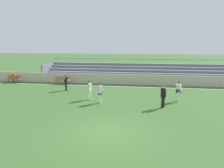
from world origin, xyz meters
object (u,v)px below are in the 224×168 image
Objects in this scene: spectator_seated at (14,77)px; player_white_trailing_run at (179,90)px; bench_far_right at (14,78)px; player_dark_on_ball at (66,81)px; player_white_overlapping at (89,89)px; player_dark_challenging at (163,94)px; soccer_ball at (100,101)px; player_white_wide_right at (100,91)px; bleacher_stand at (142,72)px; bench_near_wall_gap at (62,79)px.

spectator_seated is 0.73× the size of player_white_trailing_run.
player_white_trailing_run is (18.19, -5.78, 0.44)m from bench_far_right.
bench_far_right is 8.32m from player_dark_on_ball.
spectator_seated is at bearing -90.00° from bench_far_right.
player_dark_challenging is at bearing -13.44° from player_white_overlapping.
player_white_overlapping is 7.31× the size of soccer_ball.
soccer_ball is at bearing 117.37° from player_white_wide_right.
bleacher_stand reaches higher than bench_near_wall_gap.
player_dark_challenging is at bearing -24.74° from bench_far_right.
soccer_ball is at bearing -168.23° from player_white_trailing_run.
spectator_seated is 12.51m from player_white_overlapping.
player_dark_on_ball reaches higher than bench_far_right.
spectator_seated is 19.05m from player_white_trailing_run.
bench_near_wall_gap is 1.12× the size of player_white_overlapping.
player_dark_on_ball is 10.84m from player_white_trailing_run.
bench_far_right is at bearing 90.00° from spectator_seated.
bleacher_stand reaches higher than soccer_ball.
player_white_overlapping is (-4.21, -9.96, -0.13)m from bleacher_stand.
bench_far_right is at bearing 149.79° from player_white_overlapping.
player_white_trailing_run is 0.97× the size of player_dark_challenging.
player_dark_challenging reaches higher than player_white_wide_right.
player_white_wide_right is at bearing -42.92° from player_dark_on_ball.
player_white_overlapping is at bearing -52.65° from bench_near_wall_gap.
soccer_ball is at bearing -30.83° from bench_far_right.
player_white_wide_right is (5.92, -7.22, 0.41)m from bench_near_wall_gap.
bench_near_wall_gap is 1.49× the size of spectator_seated.
player_white_wide_right is (11.95, -7.10, 0.25)m from spectator_seated.
player_white_trailing_run is (6.23, 1.44, 0.03)m from player_white_wide_right.
bench_near_wall_gap is at bearing 1.10° from spectator_seated.
bench_near_wall_gap is 1.11× the size of player_white_wide_right.
player_white_wide_right is at bearing -30.73° from spectator_seated.
spectator_seated is at bearing -165.99° from bleacher_stand.
player_white_wide_right reaches higher than spectator_seated.
player_white_trailing_run is 2.40m from player_dark_challenging.
player_white_wide_right reaches higher than bench_far_right.
player_white_wide_right is 0.98× the size of player_white_trailing_run.
player_white_wide_right is at bearing -62.63° from soccer_ball.
player_white_wide_right is 5.87m from player_dark_on_ball.
player_white_overlapping is 0.94× the size of player_dark_challenging.
bench_near_wall_gap is 13.27m from player_dark_challenging.
player_dark_challenging is at bearing -81.33° from bleacher_stand.
bench_far_right is 12.57m from player_white_overlapping.
bench_far_right is at bearing 149.17° from soccer_ball.
player_white_overlapping is at bearing -44.04° from player_dark_on_ball.
spectator_seated is at bearing 149.58° from soccer_ball.
bleacher_stand is 15.41× the size of player_white_wide_right.
player_white_wide_right is 7.35× the size of soccer_ball.
player_white_overlapping reaches higher than bench_far_right.
player_white_trailing_run is at bearing 11.77° from soccer_ball.
bench_near_wall_gap is at bearing 0.00° from bench_far_right.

